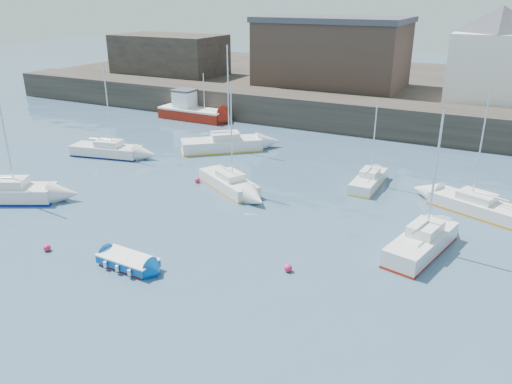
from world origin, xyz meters
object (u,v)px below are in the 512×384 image
at_px(sailboat_d, 480,207).
at_px(sailboat_e, 107,150).
at_px(sailboat_a, 7,193).
at_px(sailboat_f, 369,180).
at_px(buoy_mid, 288,271).
at_px(sailboat_h, 222,144).
at_px(sailboat_b, 229,182).
at_px(blue_dinghy, 128,261).
at_px(sailboat_c, 422,243).
at_px(buoy_far, 198,182).
at_px(buoy_near, 48,251).
at_px(fishing_boat, 192,110).

distance_m(sailboat_d, sailboat_e, 29.00).
bearing_deg(sailboat_a, sailboat_f, 33.18).
bearing_deg(buoy_mid, sailboat_a, -179.77).
bearing_deg(sailboat_h, sailboat_b, -56.54).
distance_m(blue_dinghy, sailboat_a, 13.19).
relative_size(blue_dinghy, sailboat_b, 0.45).
xyz_separation_m(sailboat_c, buoy_far, (-16.32, 3.52, -0.57)).
xyz_separation_m(sailboat_a, buoy_mid, (20.10, 0.08, -0.57)).
distance_m(sailboat_c, sailboat_f, 9.80).
bearing_deg(buoy_mid, sailboat_f, 88.21).
xyz_separation_m(sailboat_d, buoy_far, (-18.65, -3.30, -0.48)).
distance_m(sailboat_b, sailboat_c, 14.13).
bearing_deg(buoy_mid, sailboat_b, 134.18).
relative_size(sailboat_b, buoy_near, 18.47).
bearing_deg(buoy_mid, blue_dinghy, -156.01).
relative_size(blue_dinghy, sailboat_d, 0.41).
xyz_separation_m(fishing_boat, buoy_far, (11.41, -16.40, -0.97)).
bearing_deg(sailboat_b, blue_dinghy, -85.59).
xyz_separation_m(blue_dinghy, sailboat_c, (12.79, 8.21, 0.24)).
height_order(blue_dinghy, sailboat_c, sailboat_c).
distance_m(sailboat_b, buoy_near, 12.98).
bearing_deg(sailboat_c, sailboat_e, 168.45).
xyz_separation_m(buoy_near, buoy_far, (1.45, 12.34, 0.00)).
bearing_deg(blue_dinghy, sailboat_b, 94.41).
bearing_deg(buoy_mid, sailboat_c, 42.10).
xyz_separation_m(sailboat_b, sailboat_h, (-5.09, 7.70, 0.11)).
distance_m(blue_dinghy, sailboat_b, 11.73).
bearing_deg(sailboat_f, buoy_near, -126.45).
bearing_deg(buoy_near, sailboat_d, 37.88).
xyz_separation_m(blue_dinghy, sailboat_f, (7.72, 16.59, 0.10)).
relative_size(sailboat_c, sailboat_d, 0.96).
bearing_deg(blue_dinghy, buoy_mid, 23.99).
distance_m(blue_dinghy, sailboat_f, 18.30).
distance_m(blue_dinghy, sailboat_c, 15.20).
height_order(buoy_mid, buoy_far, buoy_far).
bearing_deg(blue_dinghy, fishing_boat, 117.99).
distance_m(fishing_boat, sailboat_h, 12.51).
height_order(sailboat_f, sailboat_h, sailboat_h).
height_order(fishing_boat, sailboat_b, sailboat_b).
bearing_deg(fishing_boat, buoy_mid, -48.19).
height_order(sailboat_b, sailboat_d, sailboat_d).
bearing_deg(sailboat_c, sailboat_a, -168.87).
bearing_deg(buoy_near, sailboat_e, 121.85).
distance_m(fishing_boat, sailboat_f, 25.43).
height_order(sailboat_b, buoy_mid, sailboat_b).
bearing_deg(sailboat_d, sailboat_f, 168.04).
xyz_separation_m(sailboat_b, sailboat_e, (-12.95, 1.96, 0.03)).
relative_size(sailboat_a, buoy_mid, 19.93).
relative_size(blue_dinghy, sailboat_h, 0.36).
bearing_deg(sailboat_d, sailboat_e, -177.29).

